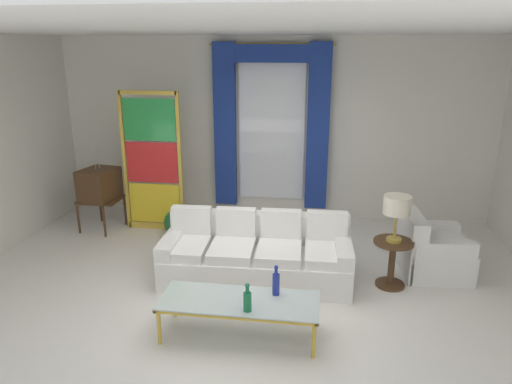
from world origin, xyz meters
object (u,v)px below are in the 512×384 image
(armchair_white, at_px, (430,252))
(couch_white_long, at_px, (257,255))
(table_lamp_brass, at_px, (397,207))
(coffee_table, at_px, (239,303))
(stained_glass_divider, at_px, (152,165))
(peacock_figurine, at_px, (175,225))
(round_side_table, at_px, (392,259))
(vintage_tv, at_px, (99,186))
(bottle_blue_decanter, at_px, (247,300))
(bottle_crystal_tall, at_px, (276,283))

(armchair_white, bearing_deg, couch_white_long, -168.59)
(table_lamp_brass, bearing_deg, coffee_table, -141.87)
(stained_glass_divider, height_order, peacock_figurine, stained_glass_divider)
(peacock_figurine, bearing_deg, couch_white_long, -37.42)
(couch_white_long, distance_m, peacock_figurine, 1.79)
(round_side_table, bearing_deg, coffee_table, -141.87)
(armchair_white, relative_size, peacock_figurine, 1.46)
(vintage_tv, relative_size, peacock_figurine, 2.24)
(vintage_tv, distance_m, armchair_white, 4.99)
(coffee_table, relative_size, peacock_figurine, 2.66)
(couch_white_long, bearing_deg, stained_glass_divider, 142.49)
(bottle_blue_decanter, bearing_deg, coffee_table, 121.37)
(couch_white_long, height_order, peacock_figurine, couch_white_long)
(bottle_crystal_tall, relative_size, table_lamp_brass, 0.57)
(stained_glass_divider, distance_m, table_lamp_brass, 3.78)
(peacock_figurine, xyz_separation_m, table_lamp_brass, (3.08, -1.07, 0.81))
(vintage_tv, bearing_deg, round_side_table, -16.27)
(stained_glass_divider, height_order, table_lamp_brass, stained_glass_divider)
(armchair_white, bearing_deg, peacock_figurine, 169.96)
(round_side_table, relative_size, table_lamp_brass, 1.04)
(coffee_table, height_order, stained_glass_divider, stained_glass_divider)
(armchair_white, relative_size, table_lamp_brass, 1.54)
(stained_glass_divider, bearing_deg, bottle_crystal_tall, -49.07)
(peacock_figurine, height_order, table_lamp_brass, table_lamp_brass)
(bottle_crystal_tall, xyz_separation_m, stained_glass_divider, (-2.21, 2.55, 0.52))
(peacock_figurine, relative_size, table_lamp_brass, 1.05)
(round_side_table, height_order, table_lamp_brass, table_lamp_brass)
(couch_white_long, relative_size, coffee_table, 1.48)
(peacock_figurine, bearing_deg, armchair_white, -10.04)
(bottle_blue_decanter, distance_m, peacock_figurine, 3.00)
(coffee_table, distance_m, table_lamp_brass, 2.21)
(vintage_tv, bearing_deg, stained_glass_divider, 8.88)
(couch_white_long, height_order, table_lamp_brass, table_lamp_brass)
(vintage_tv, relative_size, round_side_table, 2.26)
(vintage_tv, height_order, peacock_figurine, vintage_tv)
(bottle_blue_decanter, height_order, table_lamp_brass, table_lamp_brass)
(bottle_crystal_tall, xyz_separation_m, table_lamp_brass, (1.31, 1.14, 0.49))
(coffee_table, height_order, table_lamp_brass, table_lamp_brass)
(coffee_table, bearing_deg, bottle_crystal_tall, 24.39)
(bottle_blue_decanter, bearing_deg, table_lamp_brass, 44.01)
(peacock_figurine, bearing_deg, round_side_table, -19.14)
(coffee_table, bearing_deg, bottle_blue_decanter, -58.63)
(peacock_figurine, bearing_deg, vintage_tv, 170.97)
(armchair_white, xyz_separation_m, peacock_figurine, (-3.62, 0.64, -0.07))
(peacock_figurine, height_order, round_side_table, round_side_table)
(bottle_blue_decanter, relative_size, armchair_white, 0.33)
(couch_white_long, xyz_separation_m, armchair_white, (2.20, 0.44, -0.02))
(stained_glass_divider, xyz_separation_m, round_side_table, (3.51, -1.40, -0.70))
(bottle_blue_decanter, height_order, bottle_crystal_tall, bottle_crystal_tall)
(coffee_table, bearing_deg, couch_white_long, 90.21)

